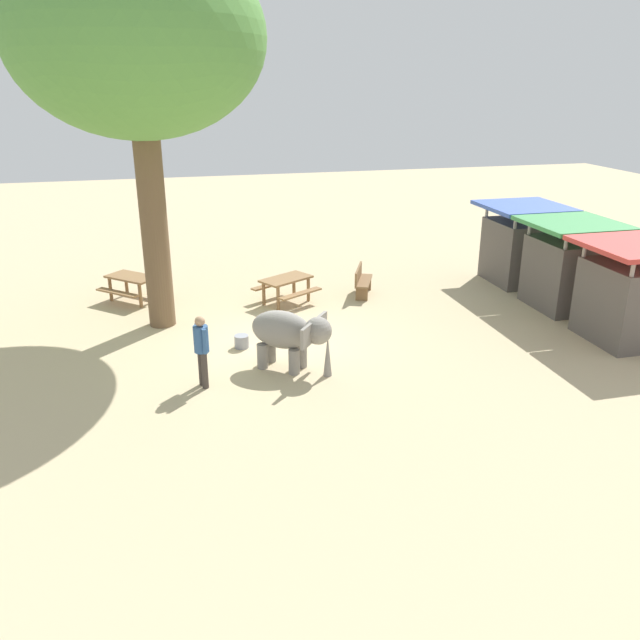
{
  "coord_description": "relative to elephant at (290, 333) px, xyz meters",
  "views": [
    {
      "loc": [
        14.94,
        -2.66,
        6.31
      ],
      "look_at": [
        0.73,
        0.91,
        0.8
      ],
      "focal_mm": 36.36,
      "sensor_mm": 36.0,
      "label": 1
    }
  ],
  "objects": [
    {
      "name": "market_stall_blue",
      "position": [
        -4.85,
        8.6,
        0.26
      ],
      "size": [
        2.5,
        2.5,
        2.52
      ],
      "color": "#59514C",
      "rests_on": "ground_plane"
    },
    {
      "name": "elephant",
      "position": [
        0.0,
        0.0,
        0.0
      ],
      "size": [
        1.78,
        1.89,
        1.37
      ],
      "rotation": [
        0.0,
        0.0,
        0.92
      ],
      "color": "gray",
      "rests_on": "ground_plane"
    },
    {
      "name": "market_stall_red",
      "position": [
        0.35,
        8.6,
        0.26
      ],
      "size": [
        2.5,
        2.5,
        2.52
      ],
      "color": "#59514C",
      "rests_on": "ground_plane"
    },
    {
      "name": "person_handler",
      "position": [
        0.44,
        -2.0,
        0.07
      ],
      "size": [
        0.49,
        0.32,
        1.62
      ],
      "rotation": [
        0.0,
        0.0,
        1.87
      ],
      "color": "#3F3833",
      "rests_on": "ground_plane"
    },
    {
      "name": "wooden_bench",
      "position": [
        -4.74,
        3.22,
        -0.41
      ],
      "size": [
        1.44,
        0.93,
        0.88
      ],
      "rotation": [
        0.0,
        0.0,
        5.87
      ],
      "color": "brown",
      "rests_on": "ground_plane"
    },
    {
      "name": "picnic_table_far",
      "position": [
        -4.56,
        0.82,
        -0.29
      ],
      "size": [
        2.04,
        2.04,
        0.78
      ],
      "rotation": [
        0.0,
        0.0,
        2.11
      ],
      "color": "olive",
      "rests_on": "ground_plane"
    },
    {
      "name": "shade_tree_main",
      "position": [
        -3.65,
        -2.78,
        6.24
      ],
      "size": [
        6.61,
        6.06,
        9.53
      ],
      "color": "brown",
      "rests_on": "ground_plane"
    },
    {
      "name": "feed_bucket",
      "position": [
        -1.52,
        -0.92,
        -0.72
      ],
      "size": [
        0.36,
        0.36,
        0.32
      ],
      "primitive_type": "cylinder",
      "color": "gray",
      "rests_on": "ground_plane"
    },
    {
      "name": "market_stall_green",
      "position": [
        -2.25,
        8.6,
        0.26
      ],
      "size": [
        2.5,
        2.5,
        2.52
      ],
      "color": "#59514C",
      "rests_on": "ground_plane"
    },
    {
      "name": "ground_plane",
      "position": [
        -1.59,
        0.01,
        -0.88
      ],
      "size": [
        60.0,
        60.0,
        0.0
      ],
      "primitive_type": "plane",
      "color": "tan"
    },
    {
      "name": "picnic_table_near",
      "position": [
        -5.87,
        -3.58,
        -0.29
      ],
      "size": [
        2.11,
        2.11,
        0.78
      ],
      "rotation": [
        0.0,
        0.0,
        0.81
      ],
      "color": "olive",
      "rests_on": "ground_plane"
    }
  ]
}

